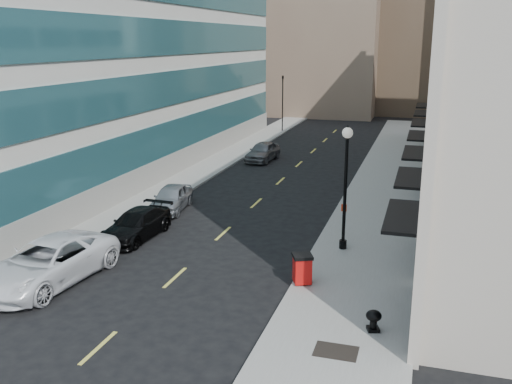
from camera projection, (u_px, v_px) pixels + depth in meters
The scene contains 18 objects.
ground at pixel (62, 381), 16.99m from camera, with size 160.00×160.00×0.00m, color black.
sidewalk_right at pixel (379, 212), 33.35m from camera, with size 5.00×80.00×0.15m, color gray.
sidewalk_left at pixel (161, 194), 37.28m from camera, with size 3.00×80.00×0.15m, color gray.
building_left at pixel (85, 38), 43.84m from camera, with size 16.14×46.00×20.00m.
skyline_tan_near at pixel (331, 8), 77.33m from camera, with size 14.00×18.00×28.00m, color #7F6853.
skyline_tan_far at pixel (278, 32), 90.16m from camera, with size 12.00×14.00×22.00m, color #7F6853.
skyline_stone at pixel (504, 38), 70.34m from camera, with size 10.00×14.00×20.00m, color beige.
grate_far at pixel (336, 351), 18.33m from camera, with size 1.40×1.00×0.01m, color black.
road_centerline at pixel (241, 217), 32.70m from camera, with size 0.15×68.20×0.01m.
traffic_signal at pixel (283, 79), 61.42m from camera, with size 0.66×0.66×6.98m.
car_white_van at pixel (48, 262), 23.65m from camera, with size 3.01×6.54×1.82m, color white.
car_black_pickup at pixel (136, 225), 29.10m from camera, with size 2.00×4.93×1.43m, color black.
car_silver_sedan at pixel (171, 198), 33.84m from camera, with size 1.78×4.42×1.51m, color #969A9E.
car_grey_sedan at pixel (263, 151), 47.66m from camera, with size 1.89×4.69×1.60m, color slate.
trash_bin at pixel (302, 268), 23.29m from camera, with size 1.02×1.02×1.26m.
lamppost at pixel (346, 177), 26.49m from camera, with size 0.50×0.50×5.98m.
sign_post at pixel (344, 217), 27.41m from camera, with size 0.26×0.06×2.24m.
urn_planter at pixel (374, 318), 19.53m from camera, with size 0.54×0.54×0.75m.
Camera 1 is at (9.89, -12.62, 9.86)m, focal length 40.00 mm.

